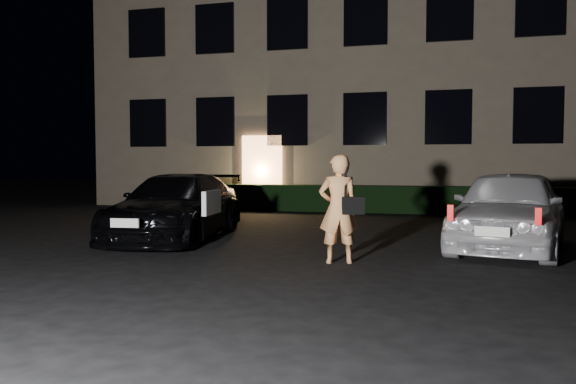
# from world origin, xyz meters

# --- Properties ---
(ground) EXTENTS (80.00, 80.00, 0.00)m
(ground) POSITION_xyz_m (0.00, 0.00, 0.00)
(ground) COLOR black
(ground) RESTS_ON ground
(building) EXTENTS (20.00, 8.11, 12.00)m
(building) POSITION_xyz_m (-0.00, 14.99, 6.00)
(building) COLOR #726251
(building) RESTS_ON ground
(hedge) EXTENTS (15.00, 0.70, 0.85)m
(hedge) POSITION_xyz_m (0.00, 10.50, 0.42)
(hedge) COLOR black
(hedge) RESTS_ON ground
(sedan) EXTENTS (2.34, 4.82, 1.34)m
(sedan) POSITION_xyz_m (-2.91, 3.20, 0.67)
(sedan) COLOR black
(sedan) RESTS_ON ground
(hatch) EXTENTS (2.68, 4.63, 1.48)m
(hatch) POSITION_xyz_m (3.56, 3.43, 0.74)
(hatch) COLOR silver
(hatch) RESTS_ON ground
(man) EXTENTS (0.78, 0.57, 1.71)m
(man) POSITION_xyz_m (0.81, 1.29, 0.86)
(man) COLOR #F6A360
(man) RESTS_ON ground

